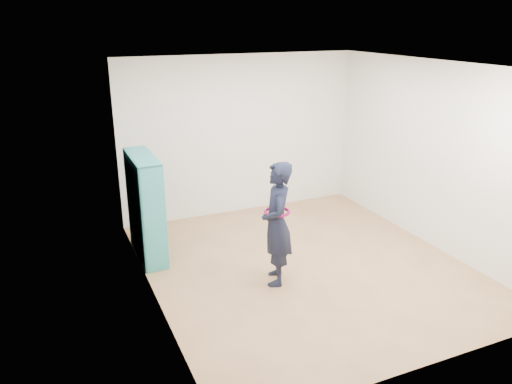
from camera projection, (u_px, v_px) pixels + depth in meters
name	position (u px, v px, depth m)	size (l,w,h in m)	color
floor	(305.00, 265.00, 6.65)	(4.50, 4.50, 0.00)	#996945
ceiling	(312.00, 65.00, 5.79)	(4.50, 4.50, 0.00)	white
wall_left	(148.00, 194.00, 5.47)	(0.02, 4.50, 2.60)	silver
wall_right	(433.00, 156.00, 6.98)	(0.02, 4.50, 2.60)	silver
wall_back	(241.00, 136.00, 8.17)	(4.00, 0.02, 2.60)	silver
wall_front	(437.00, 243.00, 4.28)	(4.00, 0.02, 2.60)	silver
bookshelf	(144.00, 209.00, 6.72)	(0.31, 1.07, 1.43)	teal
person	(277.00, 224.00, 6.01)	(0.56, 0.66, 1.55)	black
smartphone	(266.00, 213.00, 6.06)	(0.03, 0.10, 0.13)	silver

